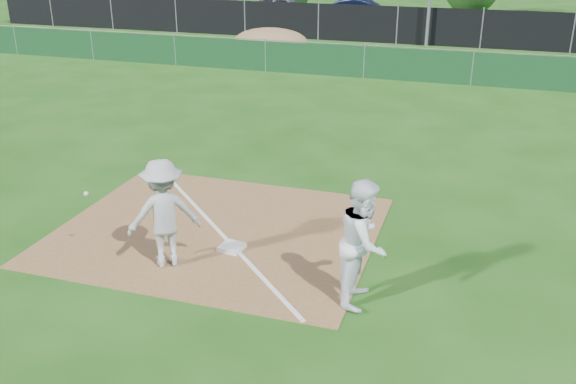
% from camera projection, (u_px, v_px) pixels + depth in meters
% --- Properties ---
extents(ground, '(90.00, 90.00, 0.00)m').
position_uv_depth(ground, '(332.00, 111.00, 20.31)').
color(ground, '#1A4B10').
rests_on(ground, ground).
extents(infield_dirt, '(6.00, 5.00, 0.02)m').
position_uv_depth(infield_dirt, '(218.00, 230.00, 12.41)').
color(infield_dirt, brown).
rests_on(infield_dirt, ground).
extents(foul_line, '(5.01, 5.01, 0.01)m').
position_uv_depth(foul_line, '(218.00, 230.00, 12.40)').
color(foul_line, white).
rests_on(foul_line, infield_dirt).
extents(green_fence, '(44.00, 0.05, 1.20)m').
position_uv_depth(green_fence, '(364.00, 62.00, 24.47)').
color(green_fence, '#0E3519').
rests_on(green_fence, ground).
extents(dirt_mound, '(3.38, 2.60, 1.17)m').
position_uv_depth(dirt_mound, '(271.00, 41.00, 28.96)').
color(dirt_mound, olive).
rests_on(dirt_mound, ground).
extents(black_fence, '(46.00, 0.04, 1.80)m').
position_uv_depth(black_fence, '(397.00, 25.00, 31.38)').
color(black_fence, black).
rests_on(black_fence, ground).
extents(parking_lot, '(46.00, 9.00, 0.01)m').
position_uv_depth(parking_lot, '(410.00, 29.00, 36.12)').
color(parking_lot, black).
rests_on(parking_lot, ground).
extents(first_base, '(0.45, 0.45, 0.09)m').
position_uv_depth(first_base, '(232.00, 247.00, 11.65)').
color(first_base, white).
rests_on(first_base, infield_dirt).
extents(play_at_first, '(2.11, 1.29, 1.92)m').
position_uv_depth(play_at_first, '(164.00, 214.00, 10.81)').
color(play_at_first, '#BCBDBF').
rests_on(play_at_first, infield_dirt).
extents(runner, '(0.78, 0.99, 2.03)m').
position_uv_depth(runner, '(364.00, 242.00, 9.77)').
color(runner, white).
rests_on(runner, ground).
extents(car_left, '(4.94, 2.41, 1.62)m').
position_uv_depth(car_left, '(284.00, 9.00, 37.76)').
color(car_left, '#A1A4A9').
rests_on(car_left, parking_lot).
extents(car_mid, '(4.76, 1.85, 1.54)m').
position_uv_depth(car_mid, '(362.00, 13.00, 36.76)').
color(car_mid, black).
rests_on(car_mid, parking_lot).
extents(car_right, '(4.75, 3.36, 1.28)m').
position_uv_depth(car_right, '(531.00, 23.00, 33.69)').
color(car_right, black).
rests_on(car_right, parking_lot).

